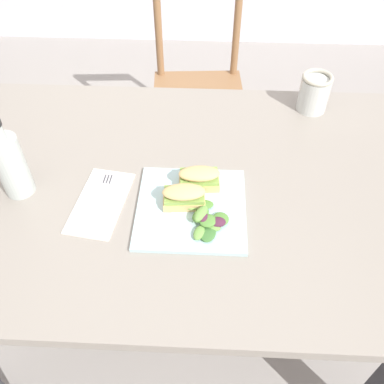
{
  "coord_description": "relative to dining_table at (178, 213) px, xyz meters",
  "views": [
    {
      "loc": [
        0.05,
        -0.76,
        1.53
      ],
      "look_at": [
        0.02,
        -0.05,
        0.76
      ],
      "focal_mm": 39.49,
      "sensor_mm": 36.0,
      "label": 1
    }
  ],
  "objects": [
    {
      "name": "ground_plane",
      "position": [
        0.02,
        0.01,
        -0.62
      ],
      "size": [
        8.63,
        8.63,
        0.0
      ],
      "primitive_type": "plane",
      "color": "gray"
    },
    {
      "name": "dining_table",
      "position": [
        0.0,
        0.0,
        0.0
      ],
      "size": [
        1.29,
        0.87,
        0.74
      ],
      "color": "gray",
      "rests_on": "ground"
    },
    {
      "name": "chair_wooden_far",
      "position": [
        0.03,
        0.86,
        -0.17
      ],
      "size": [
        0.43,
        0.43,
        0.87
      ],
      "color": "#8E6642",
      "rests_on": "ground"
    },
    {
      "name": "plate_lunch",
      "position": [
        0.04,
        -0.09,
        0.13
      ],
      "size": [
        0.27,
        0.27,
        0.01
      ],
      "primitive_type": "cube",
      "color": "silver",
      "rests_on": "dining_table"
    },
    {
      "name": "sandwich_half_front",
      "position": [
        0.02,
        -0.08,
        0.16
      ],
      "size": [
        0.11,
        0.07,
        0.06
      ],
      "color": "#DBB270",
      "rests_on": "plate_lunch"
    },
    {
      "name": "sandwich_half_back",
      "position": [
        0.06,
        -0.02,
        0.16
      ],
      "size": [
        0.11,
        0.07,
        0.06
      ],
      "color": "#DBB270",
      "rests_on": "plate_lunch"
    },
    {
      "name": "salad_mixed_greens",
      "position": [
        0.08,
        -0.13,
        0.15
      ],
      "size": [
        0.11,
        0.13,
        0.03
      ],
      "color": "#6B9E47",
      "rests_on": "plate_lunch"
    },
    {
      "name": "napkin_folded",
      "position": [
        -0.18,
        -0.08,
        0.13
      ],
      "size": [
        0.15,
        0.24,
        0.0
      ],
      "primitive_type": "cube",
      "rotation": [
        0.0,
        0.0,
        -0.15
      ],
      "color": "silver",
      "rests_on": "dining_table"
    },
    {
      "name": "fork_on_napkin",
      "position": [
        -0.18,
        -0.06,
        0.13
      ],
      "size": [
        0.03,
        0.19,
        0.0
      ],
      "color": "silver",
      "rests_on": "napkin_folded"
    },
    {
      "name": "bottle_cold_brew",
      "position": [
        -0.4,
        -0.04,
        0.2
      ],
      "size": [
        0.07,
        0.07,
        0.22
      ],
      "color": "#472819",
      "rests_on": "dining_table"
    },
    {
      "name": "mason_jar_iced_tea",
      "position": [
        0.39,
        0.34,
        0.18
      ],
      "size": [
        0.09,
        0.09,
        0.12
      ],
      "color": "gold",
      "rests_on": "dining_table"
    }
  ]
}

